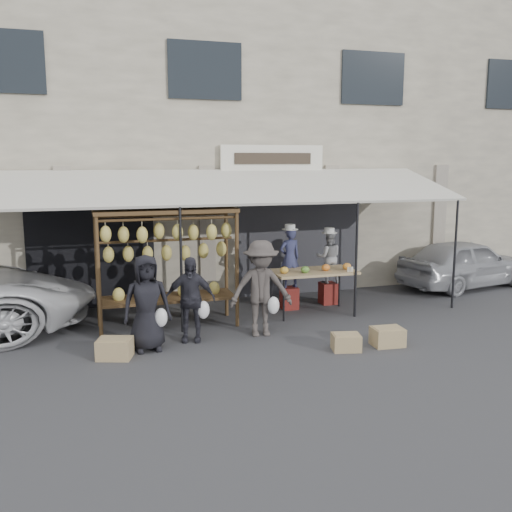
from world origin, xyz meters
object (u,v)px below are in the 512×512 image
Objects in this scene: crate_near_a at (346,342)px; crate_far at (115,348)px; vendor_right at (329,257)px; produce_table at (314,272)px; customer_right at (261,288)px; banana_rack at (167,245)px; vendor_left at (290,258)px; crate_near_b at (387,337)px; customer_mid at (190,299)px; sedan at (465,263)px; customer_left at (147,303)px.

crate_near_a is 3.76m from crate_far.
vendor_right is 2.13× the size of crate_far.
vendor_right is (0.64, 0.67, 0.17)m from produce_table.
customer_right is (-2.11, -1.74, -0.17)m from vendor_right.
banana_rack is 2.06× the size of vendor_left.
produce_table is at bearing 117.85° from vendor_left.
crate_near_b is at bearing 1.17° from crate_near_a.
customer_mid is at bearing -76.02° from banana_rack.
vendor_left reaches higher than customer_mid.
crate_near_b is at bearing -33.21° from banana_rack.
vendor_left is at bearing 104.89° from crate_near_b.
customer_mid is at bearing 21.43° from crate_far.
customer_left is at bearing 96.26° from sedan.
customer_left is (-3.18, -1.79, -0.30)m from vendor_left.
customer_left is (-0.53, -1.23, -0.77)m from banana_rack.
sedan is at bearing 9.22° from banana_rack.
crate_near_b is at bearing -9.36° from crate_far.
vendor_left is 0.98m from vendor_right.
crate_far is (-1.32, -0.52, -0.59)m from customer_mid.
crate_near_b is at bearing -17.73° from customer_left.
customer_mid is at bearing -159.81° from produce_table.
customer_left is at bearing -167.50° from customer_right.
customer_left is at bearing 162.27° from crate_near_a.
vendor_left reaches higher than vendor_right.
customer_right is at bearing 55.67° from vendor_right.
banana_rack reaches higher than crate_near_b.
vendor_right is 0.71× the size of customer_left.
vendor_right is 2.48× the size of crate_near_a.
vendor_right reaches higher than produce_table.
customer_mid is at bearing 96.01° from sedan.
crate_far is 9.04m from sedan.
vendor_right is 2.19× the size of crate_near_b.
vendor_left is at bearing 25.14° from vendor_right.
customer_right is 3.26× the size of crate_far.
banana_rack reaches higher than vendor_left.
customer_right reaches higher than crate_near_b.
banana_rack is 5.04× the size of crate_near_b.
banana_rack reaches higher than customer_right.
crate_near_b is 0.97× the size of crate_far.
produce_table is 4.39m from crate_far.
vendor_left is at bearing 122.52° from produce_table.
crate_near_b is at bearing 119.01° from sedan.
crate_near_a is at bearing -40.86° from customer_right.
banana_rack reaches higher than vendor_right.
crate_near_a is (-1.01, -2.95, -0.90)m from vendor_right.
vendor_left is at bearing 61.14° from customer_right.
produce_table is 0.66m from vendor_left.
banana_rack is 1.53× the size of produce_table.
vendor_left is 0.79× the size of customer_left.
produce_table is 2.42m from crate_near_a.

